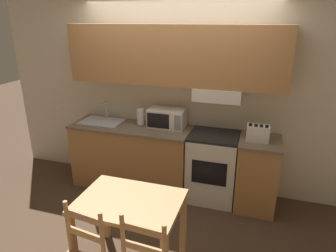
% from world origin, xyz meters
% --- Properties ---
extents(ground_plane, '(16.00, 16.00, 0.00)m').
position_xyz_m(ground_plane, '(0.00, 0.00, 0.00)').
color(ground_plane, '#4C3828').
extents(wall_back, '(5.16, 0.38, 2.55)m').
position_xyz_m(wall_back, '(0.01, -0.07, 1.56)').
color(wall_back, silver).
rests_on(wall_back, ground_plane).
extents(lower_counter_main, '(1.65, 0.60, 0.91)m').
position_xyz_m(lower_counter_main, '(-0.56, -0.29, 0.46)').
color(lower_counter_main, '#B27A47').
rests_on(lower_counter_main, ground_plane).
extents(lower_counter_right_stub, '(0.50, 0.60, 0.91)m').
position_xyz_m(lower_counter_right_stub, '(1.14, -0.29, 0.46)').
color(lower_counter_right_stub, '#B27A47').
rests_on(lower_counter_right_stub, ground_plane).
extents(stove_range, '(0.62, 0.55, 0.91)m').
position_xyz_m(stove_range, '(0.58, -0.27, 0.45)').
color(stove_range, white).
rests_on(stove_range, ground_plane).
extents(microwave, '(0.49, 0.30, 0.25)m').
position_xyz_m(microwave, '(-0.08, -0.17, 1.03)').
color(microwave, white).
rests_on(microwave, lower_counter_main).
extents(toaster, '(0.27, 0.17, 0.19)m').
position_xyz_m(toaster, '(1.10, -0.31, 1.01)').
color(toaster, white).
rests_on(toaster, lower_counter_right_stub).
extents(sink_basin, '(0.57, 0.40, 0.29)m').
position_xyz_m(sink_basin, '(-1.00, -0.29, 0.93)').
color(sink_basin, '#B7BABF').
rests_on(sink_basin, lower_counter_main).
extents(paper_towel_roll, '(0.12, 0.12, 0.23)m').
position_xyz_m(paper_towel_roll, '(-0.45, -0.21, 1.02)').
color(paper_towel_roll, black).
rests_on(paper_towel_roll, lower_counter_main).
extents(dining_table, '(0.93, 0.67, 0.75)m').
position_xyz_m(dining_table, '(0.05, -1.69, 0.62)').
color(dining_table, tan).
rests_on(dining_table, ground_plane).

